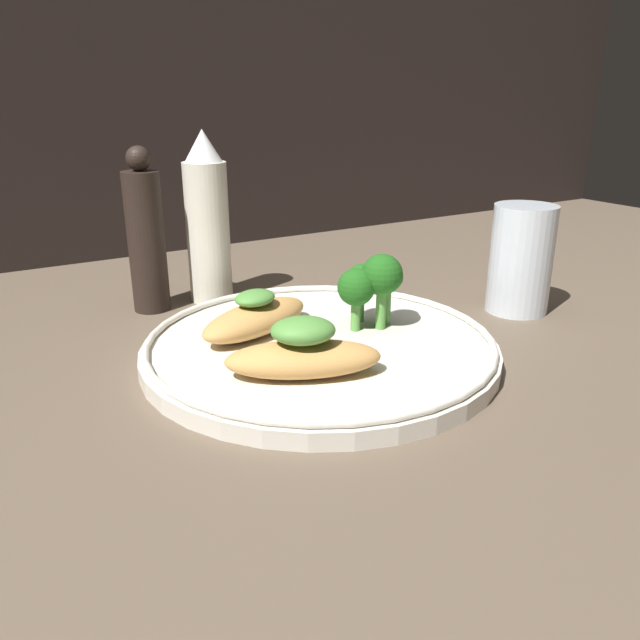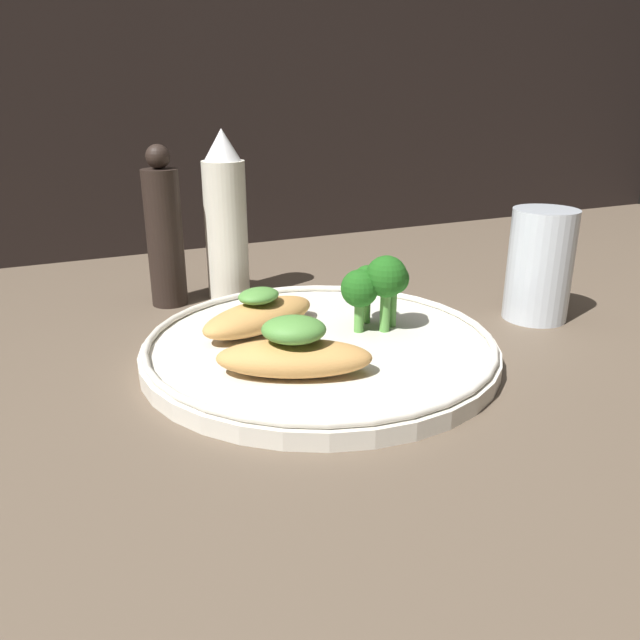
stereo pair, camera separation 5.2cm
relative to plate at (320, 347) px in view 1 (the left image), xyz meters
The scene contains 8 objects.
ground_plane 1.49cm from the plate, ahead, with size 180.00×180.00×1.00cm, color brown.
plate is the anchor object (origin of this frame).
grilled_meat_front 6.96cm from the plate, 131.70° to the right, with size 12.53×8.96×4.55cm.
grilled_meat_middle 6.29cm from the plate, 128.41° to the left, with size 12.65×8.61×3.89cm.
broccoli_bunch 7.50cm from the plate, ahead, with size 6.35×6.10×6.83cm.
sauce_bottle 21.16cm from the plate, 95.72° to the left, with size 4.52×4.52×17.83cm.
pepper_grinder 22.45cm from the plate, 113.46° to the left, with size 3.71×3.71×16.51cm.
drinking_glass 24.00cm from the plate, ahead, with size 6.23×6.23×10.90cm.
Camera 1 is at (-25.06, -41.92, 21.46)cm, focal length 35.00 mm.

